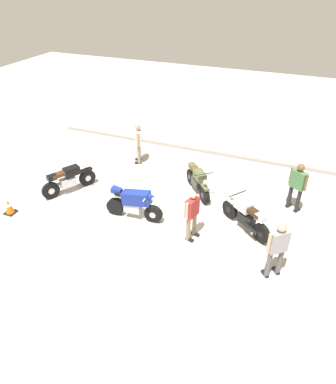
{
  "coord_description": "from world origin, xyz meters",
  "views": [
    {
      "loc": [
        4.07,
        -9.38,
        7.11
      ],
      "look_at": [
        0.4,
        -0.23,
        0.75
      ],
      "focal_mm": 32.99,
      "sensor_mm": 36.0,
      "label": 1
    }
  ],
  "objects": [
    {
      "name": "curb_edge",
      "position": [
        0.0,
        4.6,
        0.07
      ],
      "size": [
        14.0,
        0.3,
        0.15
      ],
      "primitive_type": "cube",
      "color": "#9C978F",
      "rests_on": "ground"
    },
    {
      "name": "person_in_gray_shirt",
      "position": [
        4.14,
        -1.97,
        1.02
      ],
      "size": [
        0.58,
        0.55,
        1.77
      ],
      "rotation": [
        0.0,
        0.0,
        2.29
      ],
      "color": "#59595B",
      "rests_on": "ground"
    },
    {
      "name": "person_in_red_shirt",
      "position": [
        1.59,
        -1.28,
        0.96
      ],
      "size": [
        0.41,
        0.65,
        1.68
      ],
      "rotation": [
        0.0,
        0.0,
        6.01
      ],
      "color": "gray",
      "rests_on": "ground"
    },
    {
      "name": "motorcycle_blue_sportbike",
      "position": [
        -0.48,
        -1.01,
        0.59
      ],
      "size": [
        1.96,
        0.7,
        1.14
      ],
      "rotation": [
        0.0,
        0.0,
        0.05
      ],
      "color": "black",
      "rests_on": "ground"
    },
    {
      "name": "ground_plane",
      "position": [
        0.0,
        0.0,
        0.0
      ],
      "size": [
        40.0,
        40.0,
        0.0
      ],
      "primitive_type": "plane",
      "color": "#B7B2A8"
    },
    {
      "name": "motorcycle_olive_vintage",
      "position": [
        0.98,
        1.25,
        0.49
      ],
      "size": [
        1.35,
        1.62,
        1.07
      ],
      "rotation": [
        0.0,
        0.0,
        5.39
      ],
      "color": "black",
      "rests_on": "ground"
    },
    {
      "name": "motorcycle_black_cruiser",
      "position": [
        -3.43,
        -0.46,
        0.52
      ],
      "size": [
        1.13,
        1.88,
        1.09
      ],
      "rotation": [
        0.0,
        0.0,
        1.06
      ],
      "color": "black",
      "rests_on": "ground"
    },
    {
      "name": "traffic_cone",
      "position": [
        -4.53,
        -2.36,
        0.26
      ],
      "size": [
        0.36,
        0.36,
        0.53
      ],
      "color": "black",
      "rests_on": "ground"
    },
    {
      "name": "motorcycle_silver_cruiser",
      "position": [
        3.03,
        -0.27,
        0.52
      ],
      "size": [
        1.75,
        1.34,
        1.09
      ],
      "rotation": [
        0.0,
        0.0,
        2.5
      ],
      "color": "black",
      "rests_on": "ground"
    },
    {
      "name": "person_in_white_shirt",
      "position": [
        -2.07,
        2.62,
        0.96
      ],
      "size": [
        0.45,
        0.63,
        1.68
      ],
      "rotation": [
        0.0,
        0.0,
        3.54
      ],
      "color": "gray",
      "rests_on": "ground"
    },
    {
      "name": "person_in_green_shirt",
      "position": [
        4.34,
        1.43,
        1.02
      ],
      "size": [
        0.62,
        0.5,
        1.76
      ],
      "rotation": [
        0.0,
        0.0,
        1.01
      ],
      "color": "#262628",
      "rests_on": "ground"
    }
  ]
}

